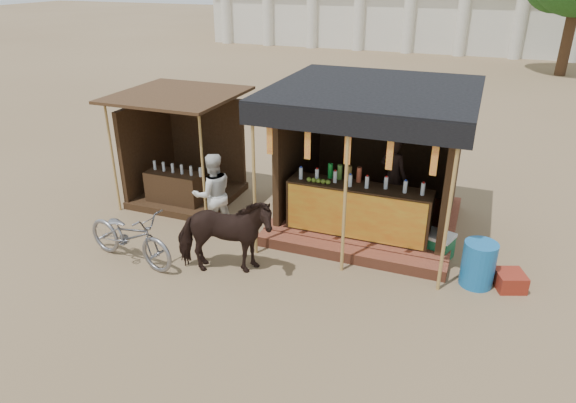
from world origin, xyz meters
The scene contains 9 objects.
ground centered at (0.00, 0.00, 0.00)m, with size 120.00×120.00×0.00m, color #846B4C.
main_stall centered at (1.02, 3.36, 1.02)m, with size 3.60×3.61×2.78m.
secondary_stall centered at (-3.17, 3.24, 0.85)m, with size 2.40×2.40×2.38m.
cow centered at (-0.81, 0.78, 0.69)m, with size 0.74×1.63×1.38m, color black.
motorbike centered at (-2.51, 0.51, 0.50)m, with size 0.67×1.91×1.00m, color gray.
bystander centered at (-1.68, 2.00, 0.80)m, with size 0.78×0.61×1.61m, color silver.
blue_barrel centered at (3.15, 1.92, 0.38)m, with size 0.53×0.53×0.76m, color #1661A5.
red_crate centered at (3.66, 2.00, 0.14)m, with size 0.43×0.44×0.28m, color maroon.
cooler centered at (2.39, 2.60, 0.23)m, with size 0.74×0.61×0.46m.
Camera 1 is at (2.85, -5.76, 4.72)m, focal length 32.00 mm.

